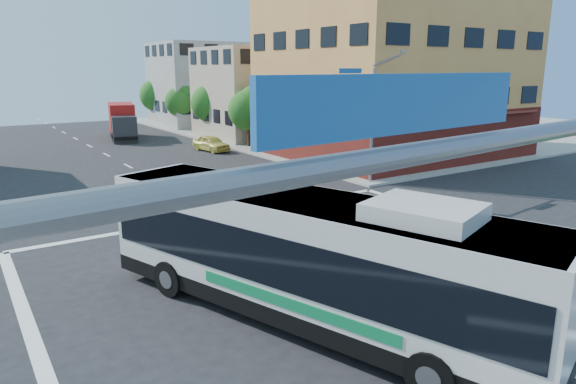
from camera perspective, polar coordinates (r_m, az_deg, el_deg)
ground at (r=17.74m, az=6.76°, el=-9.76°), size 120.00×120.00×0.00m
sidewalk_ne at (r=66.12m, az=10.48°, el=7.38°), size 50.00×50.00×0.15m
corner_building_ne at (r=43.46m, az=11.57°, el=11.88°), size 18.10×15.44×14.00m
building_east_near at (r=53.99m, az=-2.74°, el=10.95°), size 12.06×10.06×9.00m
building_east_far at (r=66.37m, az=-9.08°, el=11.73°), size 12.06×10.06×10.00m
signal_mast_ne at (r=30.33m, az=7.24°, el=9.68°), size 7.91×1.13×8.07m
street_tree_a at (r=46.27m, az=-4.30°, el=9.35°), size 3.60×3.60×5.53m
street_tree_b at (r=53.37m, az=-8.58°, el=9.98°), size 3.80×3.80×5.79m
street_tree_c at (r=60.72m, az=-11.83°, el=9.99°), size 3.40×3.40×5.29m
street_tree_d at (r=68.18m, az=-14.40°, el=10.58°), size 4.00×4.00×6.03m
transit_bus at (r=14.37m, az=2.06°, el=-7.04°), size 7.05×13.64×3.98m
box_truck at (r=54.70m, az=-17.91°, el=7.40°), size 3.86×8.06×3.49m
parked_car at (r=44.91m, az=-8.53°, el=5.38°), size 2.21×4.21×1.37m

